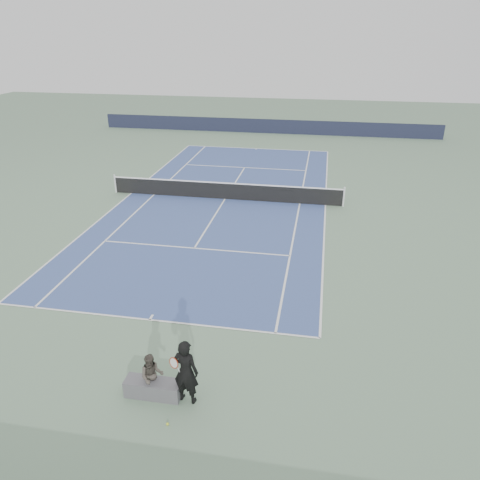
% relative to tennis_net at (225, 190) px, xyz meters
% --- Properties ---
extents(ground, '(80.00, 80.00, 0.00)m').
position_rel_tennis_net_xyz_m(ground, '(0.00, 0.00, -0.50)').
color(ground, slate).
extents(court_surface, '(10.97, 23.77, 0.01)m').
position_rel_tennis_net_xyz_m(court_surface, '(0.00, 0.00, -0.50)').
color(court_surface, '#394E88').
rests_on(court_surface, ground).
extents(tennis_net, '(12.90, 0.10, 1.07)m').
position_rel_tennis_net_xyz_m(tennis_net, '(0.00, 0.00, 0.00)').
color(tennis_net, silver).
rests_on(tennis_net, ground).
extents(windscreen_far, '(30.00, 0.25, 1.20)m').
position_rel_tennis_net_xyz_m(windscreen_far, '(0.00, 17.88, 0.10)').
color(windscreen_far, black).
rests_on(windscreen_far, ground).
extents(tennis_player, '(0.83, 0.59, 1.83)m').
position_rel_tennis_net_xyz_m(tennis_player, '(2.21, -15.11, 0.41)').
color(tennis_player, black).
rests_on(tennis_player, ground).
extents(tennis_ball, '(0.07, 0.07, 0.07)m').
position_rel_tennis_net_xyz_m(tennis_ball, '(1.97, -16.00, -0.47)').
color(tennis_ball, yellow).
rests_on(tennis_ball, ground).
extents(spectator_bench, '(1.53, 0.90, 1.27)m').
position_rel_tennis_net_xyz_m(spectator_bench, '(1.30, -15.11, -0.05)').
color(spectator_bench, '#535256').
rests_on(spectator_bench, ground).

